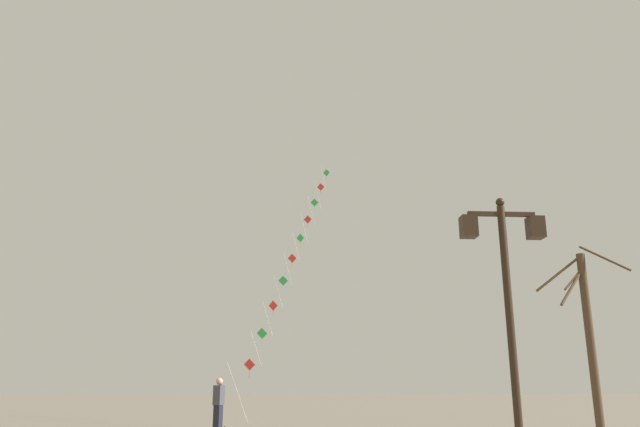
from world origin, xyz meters
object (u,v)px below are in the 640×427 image
twin_lantern_lamp_post (506,277)px  kite_train (292,259)px  kite_flyer (219,404)px  bare_tree (590,341)px

twin_lantern_lamp_post → kite_train: (-3.62, 16.74, 3.67)m
kite_flyer → bare_tree: bare_tree is taller
twin_lantern_lamp_post → kite_train: bearing=102.2°
kite_train → bare_tree: (7.49, -11.90, -4.44)m
twin_lantern_lamp_post → kite_flyer: size_ratio=2.84×
kite_flyer → kite_train: bearing=0.3°
kite_train → bare_tree: bearing=-57.8°
twin_lantern_lamp_post → kite_train: kite_train is taller
twin_lantern_lamp_post → bare_tree: bearing=51.4°
kite_flyer → bare_tree: 11.07m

